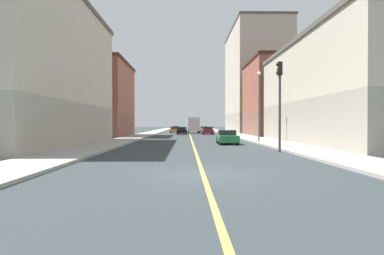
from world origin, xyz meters
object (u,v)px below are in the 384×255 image
object	(u,v)px
building_right_corner	(19,71)
car_orange	(175,130)
car_black	(182,131)
street_lamp_left_near	(259,99)
car_maroon	(208,131)
traffic_light_left_near	(280,94)
car_red	(176,129)
building_left_near	(353,91)
building_left_mid	(284,98)
building_right_midblock	(91,99)
car_green	(227,137)
box_truck	(194,125)
car_yellow	(204,129)
building_left_far	(255,81)

from	to	relation	value
building_right_corner	car_orange	distance (m)	44.79
car_orange	car_black	xyz separation A→B (m)	(1.68, -10.47, 0.04)
street_lamp_left_near	car_maroon	bearing A→B (deg)	96.92
traffic_light_left_near	car_red	size ratio (longest dim) A/B	1.41
street_lamp_left_near	building_left_near	bearing A→B (deg)	-18.31
building_right_corner	street_lamp_left_near	size ratio (longest dim) A/B	3.38
building_right_corner	car_black	bearing A→B (deg)	67.60
building_left_mid	car_maroon	world-z (taller)	building_left_mid
building_right_corner	building_left_near	bearing A→B (deg)	4.39
building_right_midblock	car_green	bearing A→B (deg)	-47.02
building_left_mid	building_right_corner	xyz separation A→B (m)	(-29.49, -24.92, 0.39)
building_right_corner	box_truck	size ratio (longest dim) A/B	3.54
car_black	car_green	xyz separation A→B (m)	(4.60, -29.53, -0.02)
building_left_near	building_left_mid	distance (m)	22.68
building_left_mid	car_red	size ratio (longest dim) A/B	3.35
building_right_midblock	traffic_light_left_near	bearing A→B (deg)	-54.44
building_right_midblock	street_lamp_left_near	bearing A→B (deg)	-38.75
car_black	box_truck	world-z (taller)	box_truck
building_left_mid	traffic_light_left_near	xyz separation A→B (m)	(-9.14, -31.29, -2.08)
building_right_corner	car_yellow	distance (m)	54.70
car_red	traffic_light_left_near	bearing A→B (deg)	-81.50
car_black	building_right_midblock	bearing A→B (deg)	-142.41
car_green	building_right_corner	bearing A→B (deg)	-170.96
building_left_far	building_left_mid	bearing A→B (deg)	-90.00
building_left_near	building_right_corner	xyz separation A→B (m)	(-29.49, -2.27, 1.47)
car_red	car_orange	distance (m)	8.79
building_right_midblock	car_yellow	world-z (taller)	building_right_midblock
building_right_midblock	traffic_light_left_near	world-z (taller)	building_right_midblock
traffic_light_left_near	street_lamp_left_near	xyz separation A→B (m)	(1.02, 11.32, 0.47)
car_yellow	box_truck	xyz separation A→B (m)	(-2.69, -10.19, 1.03)
building_right_midblock	car_orange	size ratio (longest dim) A/B	3.21
car_maroon	car_black	bearing A→B (deg)	-174.22
car_black	box_truck	size ratio (longest dim) A/B	0.69
building_left_mid	traffic_light_left_near	distance (m)	32.66
car_maroon	car_yellow	distance (m)	18.36
car_black	traffic_light_left_near	bearing A→B (deg)	-79.75
building_left_mid	building_left_far	xyz separation A→B (m)	(0.00, 22.12, 5.47)
car_red	box_truck	bearing A→B (deg)	-69.66
box_truck	car_yellow	bearing A→B (deg)	75.23
street_lamp_left_near	car_maroon	distance (m)	28.35
building_left_mid	building_left_far	size ratio (longest dim) A/B	0.59
building_right_midblock	building_left_far	bearing A→B (deg)	40.21
car_yellow	traffic_light_left_near	bearing A→B (deg)	-87.97
car_red	car_black	world-z (taller)	car_red
box_truck	building_left_near	bearing A→B (deg)	-70.32
building_right_corner	street_lamp_left_near	world-z (taller)	building_right_corner
building_right_corner	car_green	size ratio (longest dim) A/B	5.58
car_orange	car_yellow	world-z (taller)	car_yellow
car_yellow	box_truck	world-z (taller)	box_truck
car_green	traffic_light_left_near	bearing A→B (deg)	-75.34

